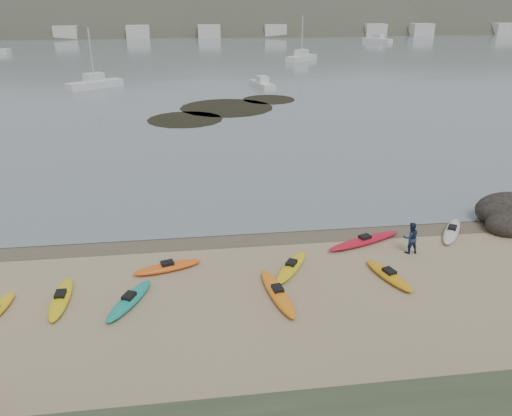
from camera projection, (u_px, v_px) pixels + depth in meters
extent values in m
plane|color=tan|center=(256.00, 234.00, 26.18)|extent=(600.00, 600.00, 0.00)
plane|color=brown|center=(257.00, 237.00, 25.91)|extent=(60.00, 60.00, 0.00)
plane|color=slate|center=(191.00, 20.00, 300.51)|extent=(1200.00, 1200.00, 0.00)
ellipsoid|color=orange|center=(168.00, 267.00, 22.63)|extent=(3.21, 1.55, 0.34)
ellipsoid|color=orange|center=(389.00, 275.00, 21.97)|extent=(1.58, 3.13, 0.34)
ellipsoid|color=yellow|center=(291.00, 267.00, 22.66)|extent=(2.36, 3.20, 0.34)
ellipsoid|color=silver|center=(452.00, 231.00, 26.15)|extent=(2.61, 3.27, 0.34)
ellipsoid|color=red|center=(365.00, 241.00, 25.12)|extent=(4.40, 2.27, 0.34)
ellipsoid|color=yellow|center=(61.00, 298.00, 20.27)|extent=(0.75, 3.34, 0.34)
ellipsoid|color=orange|center=(278.00, 293.00, 20.65)|extent=(1.31, 3.91, 0.34)
ellipsoid|color=#179081|center=(129.00, 300.00, 20.13)|extent=(2.01, 3.22, 0.34)
imported|color=navy|center=(411.00, 238.00, 24.01)|extent=(0.78, 0.62, 1.59)
ellipsoid|color=black|center=(509.00, 216.00, 27.66)|extent=(3.85, 2.99, 1.92)
ellipsoid|color=black|center=(506.00, 229.00, 26.38)|extent=(2.14, 1.92, 1.28)
cylinder|color=black|center=(185.00, 120.00, 51.06)|extent=(7.71, 7.71, 0.04)
cylinder|color=black|center=(227.00, 108.00, 56.63)|extent=(10.57, 10.57, 0.04)
cylinder|color=black|center=(269.00, 100.00, 61.22)|extent=(6.42, 6.42, 0.04)
cube|color=silver|center=(95.00, 84.00, 69.10)|extent=(7.48, 6.46, 1.09)
cube|color=silver|center=(262.00, 85.00, 69.49)|extent=(2.97, 6.25, 0.84)
cube|color=silver|center=(301.00, 58.00, 99.77)|extent=(7.46, 7.63, 1.17)
cube|color=silver|center=(377.00, 40.00, 142.89)|extent=(7.07, 8.60, 1.23)
ellipsoid|color=#384235|center=(87.00, 76.00, 206.04)|extent=(220.00, 120.00, 80.00)
ellipsoid|color=#384235|center=(279.00, 68.00, 210.05)|extent=(200.00, 110.00, 68.00)
ellipsoid|color=#384235|center=(457.00, 66.00, 230.12)|extent=(230.00, 130.00, 76.00)
cube|color=beige|center=(59.00, 33.00, 152.95)|extent=(7.00, 5.00, 4.00)
cube|color=beige|center=(139.00, 32.00, 155.84)|extent=(7.00, 5.00, 4.00)
cube|color=beige|center=(215.00, 31.00, 158.72)|extent=(7.00, 5.00, 4.00)
cube|color=beige|center=(289.00, 31.00, 161.61)|extent=(7.00, 5.00, 4.00)
cube|color=beige|center=(361.00, 30.00, 164.50)|extent=(7.00, 5.00, 4.00)
cube|color=beige|center=(430.00, 30.00, 167.39)|extent=(7.00, 5.00, 4.00)
cube|color=beige|center=(496.00, 29.00, 170.28)|extent=(7.00, 5.00, 4.00)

